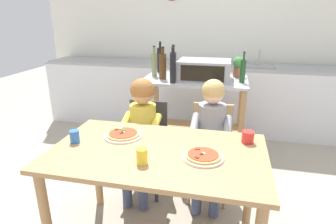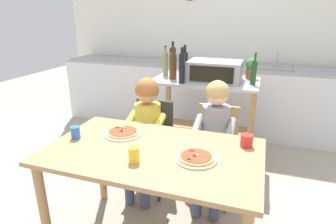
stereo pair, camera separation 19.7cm
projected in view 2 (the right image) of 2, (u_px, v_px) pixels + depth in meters
The scene contains 22 objects.
ground_plane at pixel (191, 169), 2.94m from camera, with size 10.53×10.53×0.00m, color #A89E8C.
back_wall_tiled at pixel (223, 28), 3.95m from camera, with size 4.85×0.14×2.70m.
kitchen_counter at pixel (214, 97), 3.89m from camera, with size 4.36×0.60×1.10m.
kitchen_island_cart at pixel (204, 107), 2.98m from camera, with size 1.07×0.62×0.91m.
toaster_oven at pixel (215, 71), 2.80m from camera, with size 0.52×0.39×0.20m.
bottle_slim_sauce at pixel (254, 72), 2.63m from camera, with size 0.05×0.05×0.30m.
bottle_clear_vinegar at pixel (185, 63), 3.01m from camera, with size 0.07×0.07×0.33m.
bottle_brown_beer at pixel (173, 60), 3.19m from camera, with size 0.07×0.07×0.35m.
bottle_tall_green_wine at pixel (173, 66), 2.86m from camera, with size 0.07×0.07×0.33m.
bottle_squat_spirits at pixel (166, 63), 3.00m from camera, with size 0.05×0.05×0.32m.
bottle_dark_olive_oil at pixel (182, 68), 2.68m from camera, with size 0.06×0.06×0.34m.
potted_herb_plant at pixel (252, 67), 2.89m from camera, with size 0.13×0.13×0.21m.
dining_table at pixel (153, 164), 1.79m from camera, with size 1.34×0.79×0.74m.
dining_chair_left at pixel (151, 139), 2.52m from camera, with size 0.36×0.36×0.81m.
dining_chair_right at pixel (215, 147), 2.38m from camera, with size 0.36×0.36×0.81m.
child_in_yellow_shirt at pixel (145, 123), 2.35m from camera, with size 0.32×0.42×1.04m.
child_in_grey_shirt at pixel (214, 131), 2.21m from camera, with size 0.32×0.42×1.05m.
pizza_plate_white at pixel (123, 133), 1.97m from camera, with size 0.26×0.26×0.03m.
pizza_plate_cream at pixel (196, 158), 1.63m from camera, with size 0.25×0.25×0.03m.
drinking_cup_yellow at pixel (134, 155), 1.60m from camera, with size 0.06×0.06×0.09m, color yellow.
drinking_cup_red at pixel (247, 141), 1.79m from camera, with size 0.08×0.08×0.08m, color red.
drinking_cup_blue at pixel (75, 133), 1.90m from camera, with size 0.06×0.06×0.08m, color blue.
Camera 2 is at (0.60, -1.46, 1.55)m, focal length 29.94 mm.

